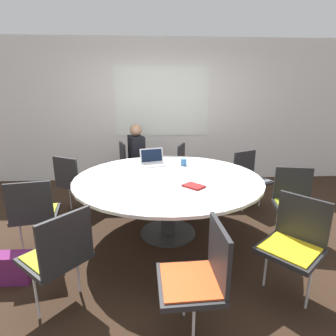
{
  "coord_description": "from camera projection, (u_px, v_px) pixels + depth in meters",
  "views": [
    {
      "loc": [
        -0.15,
        -2.94,
        1.66
      ],
      "look_at": [
        0.0,
        0.0,
        0.85
      ],
      "focal_mm": 28.0,
      "sensor_mm": 36.0,
      "label": 1
    }
  ],
  "objects": [
    {
      "name": "chair_3",
      "position": [
        59.0,
        252.0,
        1.99
      ],
      "size": [
        0.6,
        0.61,
        0.86
      ],
      "rotation": [
        0.0,
        0.0,
        7.15
      ],
      "color": "#262628",
      "rests_on": "ground_plane"
    },
    {
      "name": "person_0",
      "position": [
        137.0,
        154.0,
        4.47
      ],
      "size": [
        0.33,
        0.41,
        1.21
      ],
      "rotation": [
        0.0,
        0.0,
        5.02
      ],
      "color": "black",
      "rests_on": "ground_plane"
    },
    {
      "name": "chair_1",
      "position": [
        74.0,
        180.0,
        3.71
      ],
      "size": [
        0.59,
        0.58,
        0.86
      ],
      "rotation": [
        0.0,
        0.0,
        5.77
      ],
      "color": "#262628",
      "rests_on": "ground_plane"
    },
    {
      "name": "chair_0",
      "position": [
        130.0,
        162.0,
        4.71
      ],
      "size": [
        0.53,
        0.55,
        0.86
      ],
      "rotation": [
        0.0,
        0.0,
        5.02
      ],
      "color": "#262628",
      "rests_on": "ground_plane"
    },
    {
      "name": "wall_back",
      "position": [
        162.0,
        112.0,
        5.1
      ],
      "size": [
        8.0,
        0.07,
        2.7
      ],
      "color": "silver",
      "rests_on": "ground_plane"
    },
    {
      "name": "chair_4",
      "position": [
        199.0,
        273.0,
        1.75
      ],
      "size": [
        0.44,
        0.46,
        0.86
      ],
      "rotation": [
        0.0,
        0.0,
        7.9
      ],
      "color": "#262628",
      "rests_on": "ground_plane"
    },
    {
      "name": "chair_6",
      "position": [
        295.0,
        199.0,
        3.0
      ],
      "size": [
        0.52,
        0.5,
        0.86
      ],
      "rotation": [
        0.0,
        0.0,
        9.22
      ],
      "color": "#262628",
      "rests_on": "ground_plane"
    },
    {
      "name": "handbag",
      "position": [
        10.0,
        268.0,
        2.39
      ],
      "size": [
        0.36,
        0.16,
        0.28
      ],
      "color": "#661E56",
      "rests_on": "ground_plane"
    },
    {
      "name": "spiral_notebook",
      "position": [
        194.0,
        186.0,
        2.71
      ],
      "size": [
        0.25,
        0.26,
        0.02
      ],
      "color": "maroon",
      "rests_on": "conference_table"
    },
    {
      "name": "chair_5",
      "position": [
        294.0,
        240.0,
        2.16
      ],
      "size": [
        0.6,
        0.61,
        0.86
      ],
      "rotation": [
        0.0,
        0.0,
        8.55
      ],
      "color": "#262628",
      "rests_on": "ground_plane"
    },
    {
      "name": "chair_2",
      "position": [
        34.0,
        210.0,
        2.72
      ],
      "size": [
        0.52,
        0.5,
        0.86
      ],
      "rotation": [
        0.0,
        0.0,
        6.49
      ],
      "color": "#262628",
      "rests_on": "ground_plane"
    },
    {
      "name": "ground_plane",
      "position": [
        168.0,
        233.0,
        3.28
      ],
      "size": [
        16.0,
        16.0,
        0.0
      ],
      "primitive_type": "plane",
      "color": "black"
    },
    {
      "name": "laptop",
      "position": [
        153.0,
        161.0,
        3.59
      ],
      "size": [
        0.39,
        0.35,
        0.21
      ],
      "rotation": [
        0.0,
        0.0,
        0.31
      ],
      "color": "silver",
      "rests_on": "conference_table"
    },
    {
      "name": "conference_table",
      "position": [
        168.0,
        184.0,
        3.11
      ],
      "size": [
        2.17,
        2.17,
        0.75
      ],
      "color": "#333333",
      "rests_on": "ground_plane"
    },
    {
      "name": "chair_7",
      "position": [
        250.0,
        175.0,
        3.91
      ],
      "size": [
        0.58,
        0.57,
        0.86
      ],
      "rotation": [
        0.0,
        0.0,
        9.9
      ],
      "color": "#262628",
      "rests_on": "ground_plane"
    },
    {
      "name": "chair_8",
      "position": [
        188.0,
        165.0,
        4.51
      ],
      "size": [
        0.54,
        0.56,
        0.86
      ],
      "rotation": [
        0.0,
        0.0,
        10.65
      ],
      "color": "#262628",
      "rests_on": "ground_plane"
    },
    {
      "name": "coffee_cup",
      "position": [
        184.0,
        162.0,
        3.55
      ],
      "size": [
        0.08,
        0.08,
        0.09
      ],
      "color": "#33669E",
      "rests_on": "conference_table"
    }
  ]
}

